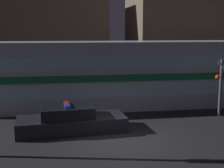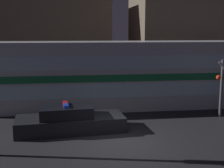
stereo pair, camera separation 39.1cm
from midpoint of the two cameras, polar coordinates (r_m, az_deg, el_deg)
name	(u,v)px [view 2 (the right image)]	position (r m, az deg, el deg)	size (l,w,h in m)	color
ground_plane	(121,142)	(12.89, 2.46, -10.54)	(120.00, 120.00, 0.00)	black
train	(143,74)	(18.69, 6.35, 1.84)	(18.98, 3.01, 3.86)	#B7BABF
police_car	(69,121)	(14.17, -7.02, -6.68)	(4.93, 2.15, 1.30)	black
crossing_signal_near	(222,84)	(17.19, 20.10, -0.08)	(0.80, 0.35, 3.01)	#4C4C51
building_left	(56,40)	(26.59, -9.71, 8.01)	(8.72, 5.01, 7.50)	brown
building_center	(193,24)	(26.60, 14.96, 10.55)	(9.45, 6.21, 10.04)	brown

